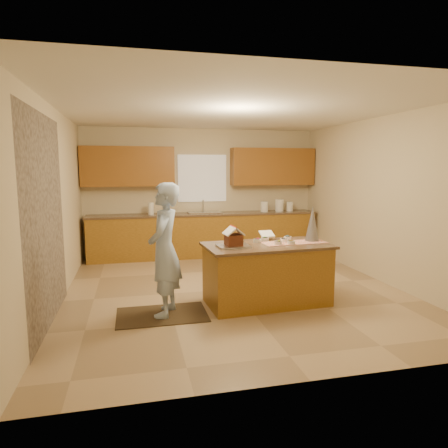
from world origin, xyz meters
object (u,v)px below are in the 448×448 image
Objects in this scene: gingerbread_house at (234,238)px; island_base at (267,275)px; tinsel_tree at (312,224)px; boy at (165,250)px.

island_base is at bearing 8.76° from gingerbread_house.
tinsel_tree reaches higher than island_base.
island_base is at bearing 113.86° from boy.
gingerbread_house is at bearing 112.19° from boy.
island_base is at bearing -172.77° from tinsel_tree.
tinsel_tree is 1.22m from gingerbread_house.
island_base is 0.98m from tinsel_tree.
tinsel_tree is (0.70, 0.09, 0.68)m from island_base.
gingerbread_house is (-1.20, -0.17, -0.13)m from tinsel_tree.
island_base is 3.27× the size of tinsel_tree.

